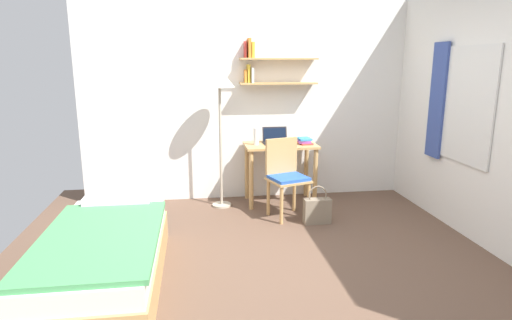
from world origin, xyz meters
TOP-DOWN VIEW (x-y plane):
  - ground_plane at (0.00, 0.00)m, footprint 5.28×5.28m
  - wall_back at (0.00, 2.02)m, footprint 4.40×0.27m
  - wall_right at (2.02, 0.04)m, footprint 0.10×4.40m
  - bed at (-1.52, -0.16)m, footprint 0.89×1.87m
  - desk at (0.29, 1.70)m, footprint 0.90×0.54m
  - desk_chair at (0.27, 1.21)m, footprint 0.52×0.50m
  - standing_lamp at (-0.46, 1.66)m, footprint 0.36×0.36m
  - laptop at (0.24, 1.77)m, footprint 0.32×0.21m
  - water_bottle at (-0.02, 1.69)m, footprint 0.07×0.07m
  - book_stack at (0.60, 1.69)m, footprint 0.18×0.25m
  - handbag at (0.57, 0.92)m, footprint 0.30×0.13m

SIDE VIEW (x-z plane):
  - ground_plane at x=0.00m, z-range 0.00..0.00m
  - handbag at x=0.57m, z-range -0.07..0.37m
  - bed at x=-1.52m, z-range -0.03..0.51m
  - desk_chair at x=0.27m, z-range 0.05..0.96m
  - desk at x=0.29m, z-range 0.22..0.99m
  - book_stack at x=0.60m, z-range 0.77..0.84m
  - laptop at x=0.24m, z-range 0.72..0.92m
  - water_bottle at x=-0.02m, z-range 0.77..0.98m
  - wall_right at x=2.02m, z-range 0.00..2.60m
  - wall_back at x=0.00m, z-range 0.01..2.61m
  - standing_lamp at x=-0.46m, z-range 0.64..2.34m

